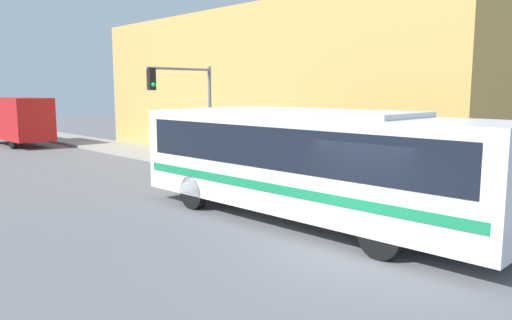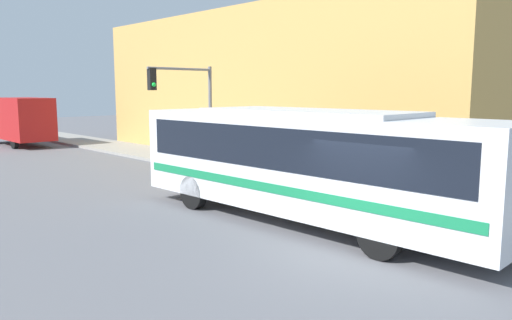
# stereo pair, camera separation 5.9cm
# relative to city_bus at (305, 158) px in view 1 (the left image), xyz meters

# --- Properties ---
(ground_plane) EXTENTS (120.00, 120.00, 0.00)m
(ground_plane) POSITION_rel_city_bus_xyz_m (-1.37, -2.62, -1.80)
(ground_plane) COLOR slate
(sidewalk) EXTENTS (3.26, 70.00, 0.15)m
(sidewalk) POSITION_rel_city_bus_xyz_m (4.76, 17.38, -1.73)
(sidewalk) COLOR gray
(sidewalk) RESTS_ON ground_plane
(building_facade) EXTENTS (6.00, 24.35, 7.74)m
(building_facade) POSITION_rel_city_bus_xyz_m (9.39, 10.55, 2.07)
(building_facade) COLOR tan
(building_facade) RESTS_ON ground_plane
(city_bus) EXTENTS (2.91, 11.20, 3.11)m
(city_bus) POSITION_rel_city_bus_xyz_m (0.00, 0.00, 0.00)
(city_bus) COLOR silver
(city_bus) RESTS_ON ground_plane
(delivery_truck) EXTENTS (2.29, 6.72, 3.12)m
(delivery_truck) POSITION_rel_city_bus_xyz_m (1.02, 25.44, -0.11)
(delivery_truck) COLOR #B21919
(delivery_truck) RESTS_ON ground_plane
(fire_hydrant) EXTENTS (0.26, 0.35, 0.80)m
(fire_hydrant) POSITION_rel_city_bus_xyz_m (3.73, -0.36, -1.26)
(fire_hydrant) COLOR gold
(fire_hydrant) RESTS_ON sidewalk
(traffic_light_pole) EXTENTS (3.28, 0.35, 4.51)m
(traffic_light_pole) POSITION_rel_city_bus_xyz_m (2.66, 9.07, 1.48)
(traffic_light_pole) COLOR slate
(traffic_light_pole) RESTS_ON sidewalk
(parking_meter) EXTENTS (0.14, 0.14, 1.33)m
(parking_meter) POSITION_rel_city_bus_xyz_m (3.73, 7.61, -0.76)
(parking_meter) COLOR slate
(parking_meter) RESTS_ON sidewalk
(pedestrian_near_corner) EXTENTS (0.34, 0.34, 1.70)m
(pedestrian_near_corner) POSITION_rel_city_bus_xyz_m (4.93, 4.18, -0.79)
(pedestrian_near_corner) COLOR slate
(pedestrian_near_corner) RESTS_ON sidewalk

